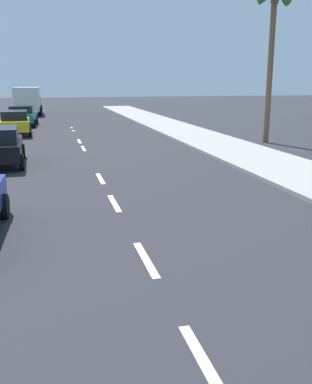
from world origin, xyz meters
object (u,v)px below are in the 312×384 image
at_px(parked_car_yellow, 15,122).
at_px(palm_tree_far, 273,17).
at_px(parked_car_teal, 22,115).
at_px(delivery_truck, 28,100).

xyz_separation_m(parked_car_yellow, palm_tree_far, (14.07, -7.03, 5.85)).
height_order(parked_car_yellow, parked_car_teal, same).
bearing_deg(palm_tree_far, delivery_truck, 119.49).
bearing_deg(parked_car_yellow, parked_car_teal, 86.76).
bearing_deg(parked_car_yellow, palm_tree_far, -28.25).
distance_m(parked_car_yellow, parked_car_teal, 6.20).
bearing_deg(palm_tree_far, parked_car_teal, 136.43).
relative_size(delivery_truck, palm_tree_far, 0.72).
bearing_deg(palm_tree_far, parked_car_yellow, 153.45).
bearing_deg(parked_car_teal, parked_car_yellow, -89.21).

